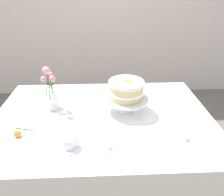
{
  "coord_description": "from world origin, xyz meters",
  "views": [
    {
      "loc": [
        0.01,
        -1.21,
        1.51
      ],
      "look_at": [
        0.06,
        0.01,
        0.86
      ],
      "focal_mm": 35.47,
      "sensor_mm": 36.0,
      "label": 1
    }
  ],
  "objects_px": {
    "cake_stand": "(126,100)",
    "teacup": "(69,144)",
    "dining_table": "(103,129)",
    "fallen_rose": "(18,133)",
    "flower_vase": "(51,94)",
    "layer_cake": "(126,90)"
  },
  "relations": [
    {
      "from": "teacup",
      "to": "fallen_rose",
      "type": "relative_size",
      "value": 1.14
    },
    {
      "from": "dining_table",
      "to": "teacup",
      "type": "xyz_separation_m",
      "value": [
        -0.18,
        -0.28,
        0.12
      ]
    },
    {
      "from": "flower_vase",
      "to": "fallen_rose",
      "type": "distance_m",
      "value": 0.34
    },
    {
      "from": "dining_table",
      "to": "layer_cake",
      "type": "distance_m",
      "value": 0.3
    },
    {
      "from": "flower_vase",
      "to": "fallen_rose",
      "type": "height_order",
      "value": "flower_vase"
    },
    {
      "from": "cake_stand",
      "to": "flower_vase",
      "type": "relative_size",
      "value": 0.92
    },
    {
      "from": "flower_vase",
      "to": "teacup",
      "type": "height_order",
      "value": "flower_vase"
    },
    {
      "from": "cake_stand",
      "to": "teacup",
      "type": "distance_m",
      "value": 0.48
    },
    {
      "from": "cake_stand",
      "to": "dining_table",
      "type": "bearing_deg",
      "value": -155.06
    },
    {
      "from": "cake_stand",
      "to": "flower_vase",
      "type": "bearing_deg",
      "value": 173.92
    },
    {
      "from": "dining_table",
      "to": "layer_cake",
      "type": "relative_size",
      "value": 6.26
    },
    {
      "from": "layer_cake",
      "to": "cake_stand",
      "type": "bearing_deg",
      "value": 73.0
    },
    {
      "from": "cake_stand",
      "to": "layer_cake",
      "type": "bearing_deg",
      "value": -107.0
    },
    {
      "from": "cake_stand",
      "to": "fallen_rose",
      "type": "distance_m",
      "value": 0.67
    },
    {
      "from": "layer_cake",
      "to": "fallen_rose",
      "type": "xyz_separation_m",
      "value": [
        -0.63,
        -0.24,
        -0.14
      ]
    },
    {
      "from": "dining_table",
      "to": "teacup",
      "type": "relative_size",
      "value": 10.87
    },
    {
      "from": "fallen_rose",
      "to": "teacup",
      "type": "bearing_deg",
      "value": -20.18
    },
    {
      "from": "dining_table",
      "to": "flower_vase",
      "type": "bearing_deg",
      "value": 159.83
    },
    {
      "from": "dining_table",
      "to": "fallen_rose",
      "type": "xyz_separation_m",
      "value": [
        -0.47,
        -0.17,
        0.11
      ]
    },
    {
      "from": "dining_table",
      "to": "fallen_rose",
      "type": "distance_m",
      "value": 0.52
    },
    {
      "from": "flower_vase",
      "to": "teacup",
      "type": "distance_m",
      "value": 0.44
    },
    {
      "from": "fallen_rose",
      "to": "layer_cake",
      "type": "bearing_deg",
      "value": 21.1
    }
  ]
}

